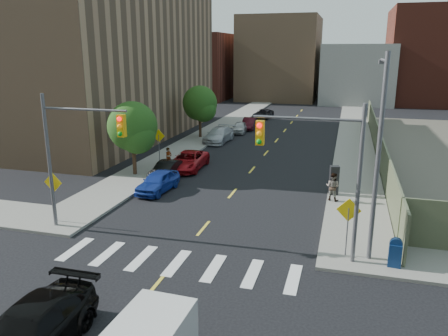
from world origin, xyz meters
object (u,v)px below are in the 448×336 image
Objects in this scene: parked_car_blue at (158,182)px; parked_car_grey at (263,114)px; black_sedan at (28,334)px; pedestrian_east at (333,187)px; mailbox at (395,253)px; parked_car_black at (167,170)px; payphone at (334,180)px; parked_car_maroon at (249,124)px; parked_car_white at (240,127)px; parked_car_red at (188,161)px; parked_car_silver at (219,135)px; pedestrian_west at (169,158)px.

parked_car_grey is (0.62, 33.42, -0.07)m from parked_car_blue.
black_sedan is 3.14× the size of pedestrian_east.
parked_car_grey is 42.62m from mailbox.
black_sedan is at bearing -75.86° from parked_car_black.
parked_car_blue is 1.06× the size of parked_car_black.
payphone is (11.15, 2.14, 0.39)m from parked_car_blue.
parked_car_maroon is 40.62m from black_sedan.
parked_car_grey is at bearing 83.36° from parked_car_white.
parked_car_red is 1.12× the size of parked_car_grey.
parked_car_silver is at bearing -102.56° from parked_car_white.
parked_car_grey is 33.01m from payphone.
parked_car_silver is 2.96× the size of pedestrian_east.
parked_car_red is 2.70× the size of payphone.
parked_car_blue is 24.69m from parked_car_maroon.
parked_car_white is at bearing 85.20° from parked_car_silver.
parked_car_grey is at bearing 112.28° from mailbox.
black_sedan is at bearing -90.73° from parked_car_maroon.
parked_car_silver is 32.54m from black_sedan.
payphone is 1.16× the size of pedestrian_west.
parked_car_blue is at bearing -95.36° from parked_car_maroon.
pedestrian_west reaches higher than parked_car_silver.
black_sedan is at bearing -90.06° from parked_car_white.
parked_car_maroon is at bearing 17.83° from pedestrian_west.
parked_car_white is 0.91× the size of parked_car_maroon.
parked_car_maroon is 3.14× the size of mailbox.
parked_car_red is at bearing 141.53° from mailbox.
black_sedan is at bearing -84.25° from parked_car_red.
parked_car_black is 0.74× the size of parked_car_silver.
parked_car_maroon is (0.48, 2.67, 0.04)m from parked_car_white.
parked_car_silver is at bearing 95.63° from black_sedan.
payphone reaches higher than parked_car_blue.
pedestrian_west is (-0.80, 2.31, 0.32)m from parked_car_black.
parked_car_silver is at bearing 93.49° from parked_car_black.
pedestrian_west is (-1.44, -0.45, 0.25)m from parked_car_red.
pedestrian_west is at bearing -100.12° from parked_car_maroon.
parked_car_red is 0.92× the size of black_sedan.
parked_car_black is at bearing 106.94° from parked_car_blue.
parked_car_white is 0.82× the size of parked_car_grey.
payphone is at bearing 111.30° from mailbox.
pedestrian_east reaches higher than parked_car_grey.
parked_car_silver is 3.98× the size of mailbox.
parked_car_black is at bearing 100.00° from black_sedan.
parked_car_blue is 1.00× the size of parked_car_maroon.
parked_car_white is at bearing 105.25° from payphone.
parked_car_blue is 33.43m from parked_car_grey.
parked_car_white is at bearing -104.20° from parked_car_maroon.
parked_car_silver is at bearing 125.99° from mailbox.
parked_car_blue reaches higher than parked_car_grey.
pedestrian_west is (-4.36, 21.25, 0.16)m from black_sedan.
parked_car_white is (0.82, 18.95, 0.00)m from parked_car_black.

